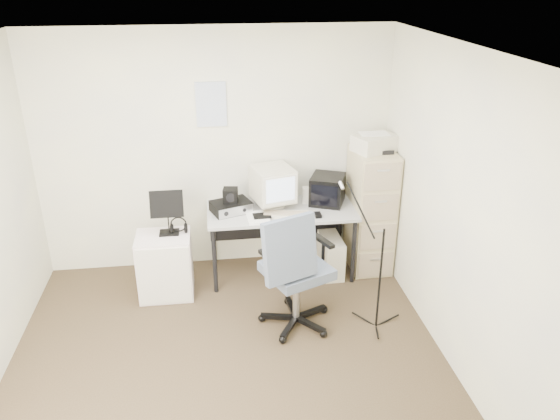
{
  "coord_description": "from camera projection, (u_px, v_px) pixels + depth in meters",
  "views": [
    {
      "loc": [
        -0.07,
        -3.57,
        3.0
      ],
      "look_at": [
        0.55,
        0.95,
        0.95
      ],
      "focal_mm": 35.0,
      "sensor_mm": 36.0,
      "label": 1
    }
  ],
  "objects": [
    {
      "name": "headphones",
      "position": [
        179.0,
        227.0,
        5.24
      ],
      "size": [
        0.19,
        0.19,
        0.03
      ],
      "primitive_type": "torus",
      "rotation": [
        0.0,
        0.0,
        0.09
      ],
      "color": "black",
      "rests_on": "side_cart"
    },
    {
      "name": "keyboard",
      "position": [
        286.0,
        215.0,
        5.4
      ],
      "size": [
        0.49,
        0.25,
        0.03
      ],
      "primitive_type": "cube",
      "rotation": [
        0.0,
        0.0,
        -0.18
      ],
      "color": "silver",
      "rests_on": "desk"
    },
    {
      "name": "floor",
      "position": [
        229.0,
        367.0,
        4.46
      ],
      "size": [
        3.6,
        3.6,
        0.01
      ],
      "primitive_type": "cube",
      "color": "#372B1A",
      "rests_on": "ground"
    },
    {
      "name": "papers",
      "position": [
        258.0,
        217.0,
        5.35
      ],
      "size": [
        0.22,
        0.3,
        0.02
      ],
      "primitive_type": "cube",
      "rotation": [
        0.0,
        0.0,
        0.04
      ],
      "color": "white",
      "rests_on": "desk"
    },
    {
      "name": "crt_tv",
      "position": [
        327.0,
        189.0,
        5.65
      ],
      "size": [
        0.43,
        0.44,
        0.3
      ],
      "primitive_type": "cube",
      "rotation": [
        0.0,
        0.0,
        -0.4
      ],
      "color": "black",
      "rests_on": "desk"
    },
    {
      "name": "filing_cabinet",
      "position": [
        370.0,
        210.0,
        5.73
      ],
      "size": [
        0.4,
        0.6,
        1.3
      ],
      "primitive_type": "cube",
      "color": "#C1B689",
      "rests_on": "floor"
    },
    {
      "name": "wall_calendar",
      "position": [
        211.0,
        104.0,
        5.36
      ],
      "size": [
        0.3,
        0.02,
        0.44
      ],
      "primitive_type": "cube",
      "color": "white",
      "rests_on": "wall_back"
    },
    {
      "name": "ceiling",
      "position": [
        214.0,
        52.0,
        3.44
      ],
      "size": [
        3.6,
        3.6,
        0.01
      ],
      "primitive_type": "cube",
      "color": "white",
      "rests_on": "ground"
    },
    {
      "name": "wall_right",
      "position": [
        458.0,
        216.0,
        4.17
      ],
      "size": [
        0.02,
        3.6,
        2.5
      ],
      "primitive_type": "cube",
      "color": "#F0EDBB",
      "rests_on": "ground"
    },
    {
      "name": "radio_receiver",
      "position": [
        231.0,
        207.0,
        5.48
      ],
      "size": [
        0.45,
        0.38,
        0.11
      ],
      "primitive_type": "cube",
      "rotation": [
        0.0,
        0.0,
        0.34
      ],
      "color": "black",
      "rests_on": "desk"
    },
    {
      "name": "mic_stand",
      "position": [
        381.0,
        264.0,
        4.71
      ],
      "size": [
        0.02,
        0.02,
        1.28
      ],
      "primitive_type": "cylinder",
      "rotation": [
        0.0,
        0.0,
        1.79
      ],
      "color": "black",
      "rests_on": "floor"
    },
    {
      "name": "music_stand",
      "position": [
        167.0,
        212.0,
        5.16
      ],
      "size": [
        0.35,
        0.27,
        0.46
      ],
      "primitive_type": "cube",
      "rotation": [
        0.0,
        0.0,
        0.39
      ],
      "color": "black",
      "rests_on": "side_cart"
    },
    {
      "name": "wall_front",
      "position": [
        239.0,
        415.0,
        2.32
      ],
      "size": [
        3.6,
        0.02,
        2.5
      ],
      "primitive_type": "cube",
      "color": "#F0EDBB",
      "rests_on": "ground"
    },
    {
      "name": "office_chair",
      "position": [
        297.0,
        268.0,
        4.76
      ],
      "size": [
        0.88,
        0.88,
        1.16
      ],
      "primitive_type": "cube",
      "rotation": [
        0.0,
        0.0,
        0.41
      ],
      "color": "slate",
      "rests_on": "floor"
    },
    {
      "name": "radio_speaker",
      "position": [
        230.0,
        195.0,
        5.43
      ],
      "size": [
        0.16,
        0.15,
        0.14
      ],
      "primitive_type": "cube",
      "rotation": [
        0.0,
        0.0,
        -0.16
      ],
      "color": "black",
      "rests_on": "radio_receiver"
    },
    {
      "name": "crt_monitor",
      "position": [
        273.0,
        187.0,
        5.53
      ],
      "size": [
        0.47,
        0.48,
        0.42
      ],
      "primitive_type": "cube",
      "rotation": [
        0.0,
        0.0,
        0.26
      ],
      "color": "silver",
      "rests_on": "desk"
    },
    {
      "name": "side_cart",
      "position": [
        165.0,
        265.0,
        5.33
      ],
      "size": [
        0.52,
        0.41,
        0.64
      ],
      "primitive_type": "cube",
      "rotation": [
        0.0,
        0.0,
        -0.0
      ],
      "color": "silver",
      "rests_on": "floor"
    },
    {
      "name": "pc_tower",
      "position": [
        331.0,
        255.0,
        5.75
      ],
      "size": [
        0.21,
        0.45,
        0.41
      ],
      "primitive_type": "cube",
      "rotation": [
        0.0,
        0.0,
        0.03
      ],
      "color": "silver",
      "rests_on": "floor"
    },
    {
      "name": "mouse",
      "position": [
        318.0,
        215.0,
        5.39
      ],
      "size": [
        0.06,
        0.11,
        0.03
      ],
      "primitive_type": "cube",
      "rotation": [
        0.0,
        0.0,
        -0.01
      ],
      "color": "black",
      "rests_on": "desk"
    },
    {
      "name": "desk_speaker",
      "position": [
        307.0,
        195.0,
        5.68
      ],
      "size": [
        0.1,
        0.1,
        0.17
      ],
      "primitive_type": "cube",
      "rotation": [
        0.0,
        0.0,
        -0.14
      ],
      "color": "beige",
      "rests_on": "desk"
    },
    {
      "name": "wall_back",
      "position": [
        216.0,
        153.0,
        5.57
      ],
      "size": [
        3.6,
        0.02,
        2.5
      ],
      "primitive_type": "cube",
      "color": "#F0EDBB",
      "rests_on": "ground"
    },
    {
      "name": "printer",
      "position": [
        375.0,
        143.0,
        5.43
      ],
      "size": [
        0.5,
        0.42,
        0.16
      ],
      "primitive_type": "cube",
      "rotation": [
        0.0,
        0.0,
        0.39
      ],
      "color": "silver",
      "rests_on": "filing_cabinet"
    },
    {
      "name": "desk",
      "position": [
        281.0,
        241.0,
        5.7
      ],
      "size": [
        1.5,
        0.7,
        0.73
      ],
      "primitive_type": "cube",
      "color": "#9E9E9E",
      "rests_on": "floor"
    }
  ]
}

